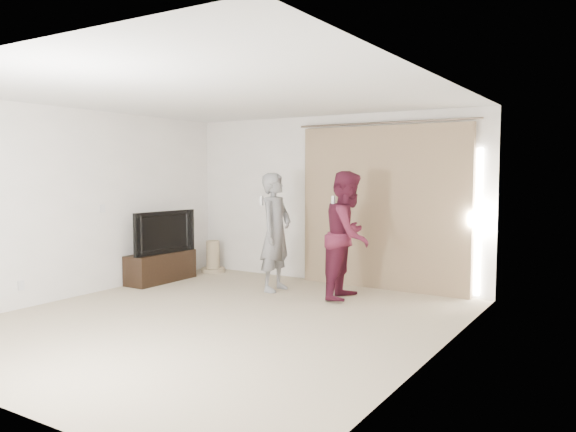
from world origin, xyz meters
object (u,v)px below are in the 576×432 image
object	(u,v)px
person_man	(276,232)
person_woman	(348,235)
tv_console	(161,267)
tv	(160,232)

from	to	relation	value
person_man	person_woman	distance (m)	1.12
person_man	person_woman	bearing A→B (deg)	5.36
tv_console	tv	distance (m)	0.56
person_woman	person_man	bearing A→B (deg)	-174.64
tv_console	person_man	size ratio (longest dim) A/B	0.70
tv	person_man	size ratio (longest dim) A/B	0.67
tv_console	tv	size ratio (longest dim) A/B	1.04
tv	tv_console	bearing A→B (deg)	0.00
tv_console	person_man	distance (m)	2.04
tv_console	person_man	xyz separation A→B (m)	(1.90, 0.41, 0.63)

